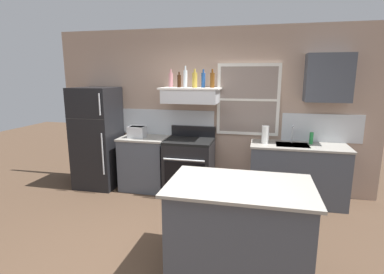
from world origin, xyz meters
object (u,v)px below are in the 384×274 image
(toaster, at_px, (137,132))
(kitchen_island, at_px, (239,227))
(stove_range, at_px, (189,166))
(dish_soap_bottle, at_px, (311,138))
(bottle_rose_pink, at_px, (171,80))
(bottle_champagne_gold_foil, at_px, (195,80))
(bottle_clear_tall, at_px, (185,79))
(bottle_brown_stout, at_px, (179,81))
(refrigerator, at_px, (97,138))
(bottle_amber_wine, at_px, (212,80))
(paper_towel_roll, at_px, (265,134))
(bottle_blue_liqueur, at_px, (203,80))

(toaster, xyz_separation_m, kitchen_island, (1.85, -1.80, -0.55))
(toaster, bearing_deg, stove_range, 1.92)
(stove_range, bearing_deg, kitchen_island, -62.54)
(dish_soap_bottle, bearing_deg, bottle_rose_pink, -179.67)
(toaster, xyz_separation_m, bottle_rose_pink, (0.56, 0.15, 0.86))
(stove_range, relative_size, bottle_champagne_gold_foil, 3.75)
(kitchen_island, bearing_deg, bottle_rose_pink, 123.43)
(dish_soap_bottle, bearing_deg, bottle_champagne_gold_foil, -178.01)
(stove_range, distance_m, dish_soap_bottle, 1.96)
(bottle_clear_tall, height_order, bottle_champagne_gold_foil, bottle_clear_tall)
(stove_range, height_order, bottle_rose_pink, bottle_rose_pink)
(bottle_brown_stout, relative_size, bottle_clear_tall, 0.73)
(bottle_rose_pink, distance_m, bottle_champagne_gold_foil, 0.41)
(refrigerator, bearing_deg, bottle_brown_stout, 6.84)
(stove_range, bearing_deg, bottle_champagne_gold_foil, 46.54)
(bottle_brown_stout, bearing_deg, refrigerator, -173.16)
(bottle_amber_wine, relative_size, paper_towel_roll, 1.07)
(refrigerator, height_order, toaster, refrigerator)
(bottle_champagne_gold_foil, relative_size, bottle_amber_wine, 1.01)
(bottle_blue_liqueur, height_order, paper_towel_roll, bottle_blue_liqueur)
(stove_range, bearing_deg, toaster, -178.08)
(bottle_clear_tall, height_order, bottle_blue_liqueur, bottle_clear_tall)
(bottle_clear_tall, bearing_deg, stove_range, -35.69)
(stove_range, bearing_deg, paper_towel_roll, 1.79)
(toaster, relative_size, bottle_clear_tall, 0.88)
(bottle_brown_stout, distance_m, dish_soap_bottle, 2.25)
(bottle_amber_wine, distance_m, dish_soap_bottle, 1.76)
(toaster, bearing_deg, refrigerator, 179.45)
(stove_range, height_order, bottle_brown_stout, bottle_brown_stout)
(refrigerator, height_order, bottle_blue_liqueur, bottle_blue_liqueur)
(kitchen_island, bearing_deg, paper_towel_roll, 82.63)
(bottle_brown_stout, height_order, bottle_blue_liqueur, bottle_blue_liqueur)
(bottle_rose_pink, relative_size, bottle_brown_stout, 1.16)
(bottle_brown_stout, relative_size, kitchen_island, 0.18)
(toaster, bearing_deg, bottle_rose_pink, 15.50)
(kitchen_island, bearing_deg, dish_soap_bottle, 64.79)
(bottle_clear_tall, bearing_deg, bottle_amber_wine, 9.41)
(refrigerator, xyz_separation_m, bottle_rose_pink, (1.31, 0.15, 1.00))
(stove_range, relative_size, bottle_rose_pink, 3.81)
(paper_towel_roll, bearing_deg, bottle_rose_pink, 176.74)
(bottle_rose_pink, relative_size, bottle_clear_tall, 0.85)
(refrigerator, height_order, dish_soap_bottle, refrigerator)
(bottle_blue_liqueur, relative_size, kitchen_island, 0.20)
(bottle_clear_tall, xyz_separation_m, dish_soap_bottle, (1.96, 0.08, -0.89))
(stove_range, bearing_deg, bottle_clear_tall, 144.31)
(bottle_rose_pink, bearing_deg, paper_towel_roll, -3.26)
(bottle_rose_pink, bearing_deg, bottle_brown_stout, 10.79)
(bottle_champagne_gold_foil, bearing_deg, bottle_rose_pink, 173.00)
(bottle_rose_pink, xyz_separation_m, bottle_brown_stout, (0.13, 0.03, -0.02))
(toaster, relative_size, kitchen_island, 0.21)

